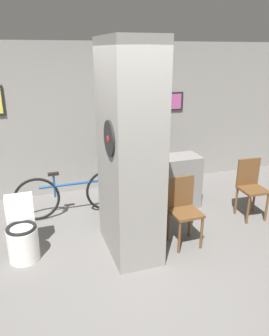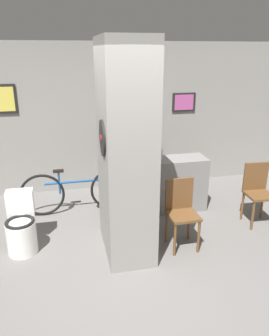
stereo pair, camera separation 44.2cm
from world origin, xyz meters
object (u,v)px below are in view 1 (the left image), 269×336
at_px(chair_near_pillar, 183,208).
at_px(bottle_tall, 156,153).
at_px(toilet, 22,234).
at_px(chair_by_doorway, 251,185).
at_px(bicycle, 73,194).

distance_m(chair_near_pillar, bottle_tall, 1.13).
distance_m(toilet, chair_by_doorway, 3.35).
bearing_deg(bicycle, bottle_tall, -8.90).
bearing_deg(toilet, bicycle, 49.81).
bearing_deg(chair_near_pillar, toilet, 170.02).
relative_size(toilet, bicycle, 0.42).
bearing_deg(toilet, bottle_tall, 19.14).
bearing_deg(chair_by_doorway, chair_near_pillar, -161.92).
height_order(toilet, chair_by_doorway, chair_by_doorway).
xyz_separation_m(chair_near_pillar, bottle_tall, (0.02, 1.04, 0.45)).
bearing_deg(chair_by_doorway, bicycle, 164.11).
height_order(toilet, bicycle, toilet).
xyz_separation_m(toilet, bottle_tall, (2.05, 0.71, 0.63)).
height_order(chair_near_pillar, bottle_tall, bottle_tall).
bearing_deg(toilet, chair_by_doorway, 0.23).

